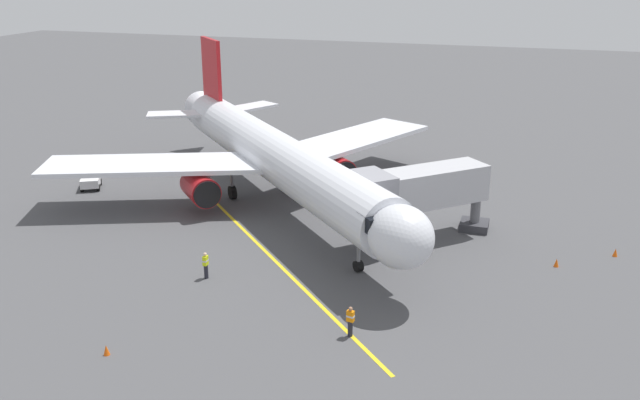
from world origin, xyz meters
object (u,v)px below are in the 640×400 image
safety_cone_wing_port (106,350)px  ground_crew_marshaller (350,321)px  tug_near_nose (91,180)px  safety_cone_nose_right (556,263)px  airplane (274,156)px  jet_bridge (411,191)px  ground_crew_loader (287,164)px  safety_cone_nose_left (615,252)px  ground_crew_wing_walker (206,265)px

safety_cone_wing_port → ground_crew_marshaller: bearing=-154.2°
tug_near_nose → safety_cone_nose_right: bearing=173.1°
airplane → tug_near_nose: 16.77m
jet_bridge → safety_cone_nose_right: 10.39m
safety_cone_wing_port → safety_cone_nose_right: bearing=-140.7°
ground_crew_loader → safety_cone_nose_right: 27.02m
tug_near_nose → safety_cone_nose_left: 41.57m
ground_crew_loader → safety_cone_nose_right: size_ratio=3.11×
ground_crew_loader → tug_near_nose: bearing=32.0°
ground_crew_marshaller → ground_crew_loader: size_ratio=1.00×
ground_crew_marshaller → safety_cone_nose_left: (-14.07, -15.05, -0.61)m
safety_cone_nose_right → safety_cone_wing_port: (21.42, 17.56, 0.00)m
safety_cone_nose_right → ground_crew_loader: bearing=-30.4°
ground_crew_loader → safety_cone_nose_left: bearing=158.2°
tug_near_nose → safety_cone_nose_left: tug_near_nose is taller
safety_cone_nose_left → ground_crew_wing_walker: bearing=24.5°
jet_bridge → ground_crew_marshaller: jet_bridge is taller
ground_crew_marshaller → jet_bridge: bearing=-92.6°
jet_bridge → safety_cone_wing_port: bearing=57.9°
airplane → ground_crew_marshaller: (-11.04, 17.75, -3.12)m
tug_near_nose → safety_cone_nose_left: size_ratio=4.98×
ground_crew_loader → safety_cone_wing_port: size_ratio=3.11×
ground_crew_wing_walker → safety_cone_nose_left: ground_crew_wing_walker is taller
safety_cone_nose_right → safety_cone_nose_left: bearing=-142.6°
jet_bridge → ground_crew_marshaller: bearing=87.4°
safety_cone_wing_port → ground_crew_wing_walker: bearing=-95.2°
airplane → safety_cone_nose_right: airplane is taller
tug_near_nose → ground_crew_loader: bearing=-148.0°
ground_crew_marshaller → safety_cone_wing_port: size_ratio=3.11×
ground_crew_wing_walker → tug_near_nose: bearing=-36.7°
airplane → safety_cone_wing_port: (0.04, 23.11, -3.73)m
ground_crew_marshaller → airplane: bearing=-58.1°
ground_crew_marshaller → safety_cone_nose_left: size_ratio=3.11×
tug_near_nose → ground_crew_marshaller: bearing=148.5°
airplane → safety_cone_nose_left: (-25.11, 2.70, -3.73)m
ground_crew_wing_walker → ground_crew_loader: (2.72, -21.90, 0.00)m
airplane → ground_crew_loader: (1.92, -8.12, -3.12)m
airplane → jet_bridge: (-11.66, 4.50, -0.24)m
airplane → safety_cone_wing_port: size_ratio=60.55×
airplane → safety_cone_wing_port: bearing=89.9°
safety_cone_nose_left → ground_crew_marshaller: bearing=46.9°
safety_cone_nose_left → airplane: bearing=-6.1°
airplane → safety_cone_nose_left: airplane is taller
ground_crew_wing_walker → safety_cone_nose_left: (-24.31, -11.08, -0.61)m
ground_crew_marshaller → ground_crew_loader: same height
ground_crew_marshaller → tug_near_nose: ground_crew_marshaller is taller
airplane → ground_crew_wing_walker: 14.15m
ground_crew_marshaller → ground_crew_wing_walker: 10.98m
ground_crew_loader → tug_near_nose: ground_crew_loader is taller
jet_bridge → ground_crew_loader: bearing=-42.9°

